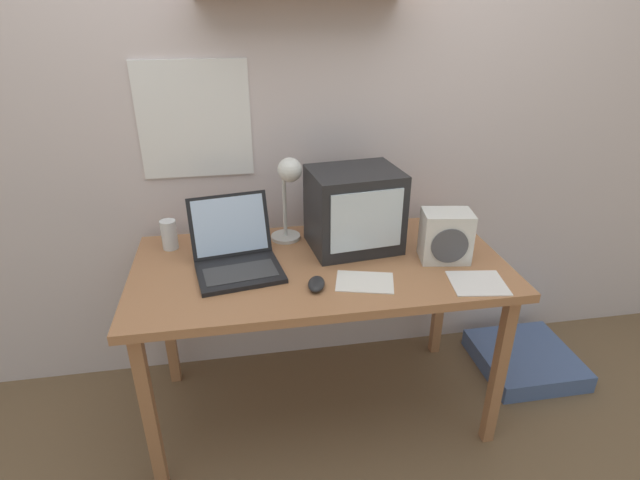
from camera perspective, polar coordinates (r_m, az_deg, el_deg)
The scene contains 12 objects.
ground_plane at distance 2.42m, azimuth -0.00°, elevation -18.43°, with size 12.00×12.00×0.00m, color brown.
back_wall at distance 2.21m, azimuth -2.07°, elevation 15.84°, with size 5.60×0.24×2.60m.
corner_desk at distance 2.01m, azimuth -0.00°, elevation -4.33°, with size 1.46×0.73×0.75m.
crt_monitor at distance 2.04m, azimuth 3.92°, elevation 3.49°, with size 0.38×0.32×0.33m.
laptop at distance 1.95m, azimuth -9.65°, elevation -1.28°, with size 0.36×0.38×0.25m.
desk_lamp at distance 2.04m, azimuth -3.61°, elevation 6.25°, with size 0.13×0.17×0.38m.
juice_glass at distance 2.16m, azimuth -16.83°, elevation 0.44°, with size 0.06×0.06×0.12m.
space_heater at distance 2.02m, azimuth 14.18°, elevation 0.42°, with size 0.21×0.16×0.20m.
computer_mouse at distance 1.80m, azimuth -0.41°, elevation -5.04°, with size 0.08×0.12×0.03m.
loose_paper_near_monitor at distance 1.92m, azimuth 17.59°, elevation -4.71°, with size 0.22×0.21×0.00m.
printed_handout at distance 1.85m, azimuth 5.13°, elevation -4.79°, with size 0.24×0.20×0.00m.
floor_cushion at distance 2.80m, azimuth 22.36°, elevation -12.50°, with size 0.46×0.46×0.09m.
Camera 1 is at (-0.29, -1.71, 1.70)m, focal length 28.00 mm.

